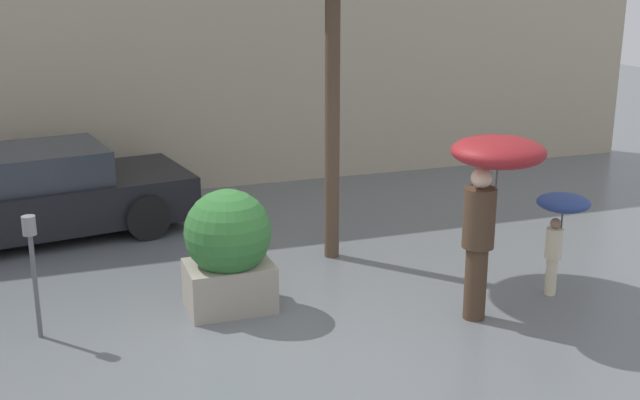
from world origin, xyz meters
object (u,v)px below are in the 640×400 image
parking_meter (32,252)px  planter_box (228,248)px  parked_car_near (36,195)px  person_adult (492,179)px  person_child (561,215)px

parking_meter → planter_box: bearing=1.8°
parked_car_near → parking_meter: 3.56m
parked_car_near → person_adult: bearing=-144.7°
parking_meter → parked_car_near: bearing=89.3°
person_adult → parking_meter: (-4.67, 1.17, -0.65)m
person_adult → parked_car_near: (-4.62, 4.71, -1.01)m
person_adult → parked_car_near: 6.68m
person_child → parked_car_near: bearing=141.1°
person_child → parking_meter: 5.90m
parked_car_near → parking_meter: (-0.04, -3.54, 0.36)m
planter_box → person_adult: person_adult is taller
planter_box → person_child: 3.88m
planter_box → parked_car_near: size_ratio=0.31×
person_child → parked_car_near: size_ratio=0.27×
planter_box → person_adult: (2.59, -1.23, 0.88)m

